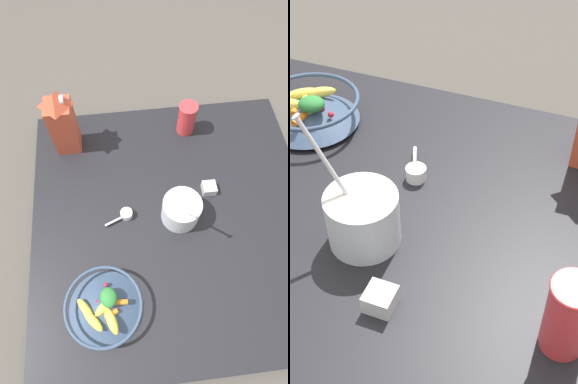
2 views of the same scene
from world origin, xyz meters
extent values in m
plane|color=#4C4742|center=(0.00, 0.00, 0.00)|extent=(6.00, 6.00, 0.00)
cube|color=black|center=(0.00, 0.00, 0.02)|extent=(1.01, 1.01, 0.05)
cylinder|color=#384C6B|center=(-0.28, 0.26, 0.05)|extent=(0.12, 0.12, 0.01)
cone|color=#384C6B|center=(-0.28, 0.26, 0.09)|extent=(0.23, 0.23, 0.05)
torus|color=#384C6B|center=(-0.28, 0.26, 0.11)|extent=(0.24, 0.24, 0.01)
ellipsoid|color=#EFD64C|center=(-0.28, 0.26, 0.10)|extent=(0.07, 0.07, 0.03)
ellipsoid|color=#EFD64C|center=(-0.32, 0.30, 0.10)|extent=(0.08, 0.07, 0.03)
ellipsoid|color=#EFD64C|center=(-0.28, 0.32, 0.10)|extent=(0.07, 0.06, 0.02)
cylinder|color=orange|center=(-0.27, 0.21, 0.10)|extent=(0.02, 0.05, 0.02)
cylinder|color=orange|center=(-0.30, 0.24, 0.10)|extent=(0.03, 0.05, 0.02)
sphere|color=red|center=(-0.25, 0.26, 0.10)|extent=(0.02, 0.02, 0.02)
sphere|color=red|center=(-0.27, 0.25, 0.10)|extent=(0.01, 0.01, 0.01)
sphere|color=red|center=(-0.22, 0.25, 0.09)|extent=(0.01, 0.01, 0.01)
sphere|color=red|center=(-0.27, 0.28, 0.10)|extent=(0.01, 0.01, 0.01)
ellipsoid|color=#2D7F38|center=(-0.26, 0.24, 0.12)|extent=(0.07, 0.06, 0.03)
cylinder|color=silver|center=(0.00, -0.02, 0.10)|extent=(0.13, 0.13, 0.11)
cylinder|color=white|center=(0.00, -0.02, 0.15)|extent=(0.12, 0.12, 0.02)
cylinder|color=silver|center=(-0.05, -0.02, 0.20)|extent=(0.10, 0.01, 0.20)
ellipsoid|color=silver|center=(-0.10, -0.02, 0.30)|extent=(0.01, 0.02, 0.01)
cylinder|color=#DB383D|center=(0.38, -0.11, 0.12)|extent=(0.07, 0.07, 0.14)
torus|color=#DB383D|center=(0.38, -0.11, 0.19)|extent=(0.07, 0.07, 0.01)
cube|color=silver|center=(0.09, -0.14, 0.07)|extent=(0.05, 0.05, 0.04)
cube|color=brown|center=(0.09, -0.14, 0.06)|extent=(0.04, 0.04, 0.02)
cylinder|color=white|center=(0.02, 0.17, 0.06)|extent=(0.04, 0.04, 0.03)
cylinder|color=white|center=(0.00, 0.22, 0.06)|extent=(0.03, 0.06, 0.01)
camera|label=1|loc=(-0.38, 0.15, 1.05)|focal=28.00mm
camera|label=2|loc=(0.36, -0.59, 0.79)|focal=50.00mm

